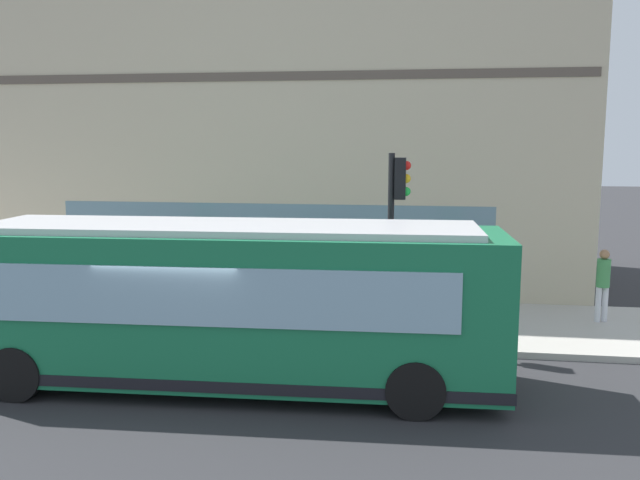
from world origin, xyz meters
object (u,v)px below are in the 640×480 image
Objects in this scene: city_bus_nearside at (229,305)px; pedestrian_near_building_entrance at (208,270)px; pedestrian_walking_along_curb at (603,280)px; traffic_light_near_corner at (396,211)px; fire_hydrant at (383,296)px.

city_bus_nearside is 6.37× the size of pedestrian_near_building_entrance.
pedestrian_walking_along_curb is 1.13× the size of pedestrian_near_building_entrance.
traffic_light_near_corner is 2.31× the size of pedestrian_walking_along_curb.
traffic_light_near_corner is 3.73m from fire_hydrant.
pedestrian_walking_along_curb is (-0.43, -5.40, 0.68)m from fire_hydrant.
fire_hydrant is (5.63, -2.55, -1.04)m from city_bus_nearside.
traffic_light_near_corner reaches higher than pedestrian_walking_along_curb.
city_bus_nearside is 13.68× the size of fire_hydrant.
city_bus_nearside is at bearing -158.30° from pedestrian_near_building_entrance.
pedestrian_near_building_entrance is (0.45, 10.19, -0.14)m from pedestrian_walking_along_curb.
fire_hydrant is at bearing -90.14° from pedestrian_near_building_entrance.
city_bus_nearside is 6.27m from fire_hydrant.
traffic_light_near_corner is at bearing -45.38° from city_bus_nearside.
city_bus_nearside is 4.42m from traffic_light_near_corner.
fire_hydrant is 0.47× the size of pedestrian_near_building_entrance.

